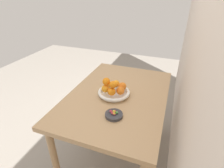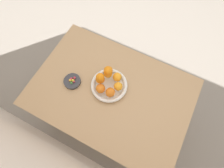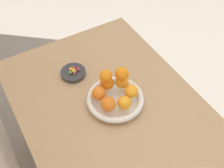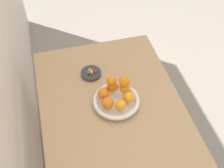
% 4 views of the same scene
% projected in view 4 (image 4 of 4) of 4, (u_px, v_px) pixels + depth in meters
% --- Properties ---
extents(dining_table, '(1.10, 0.76, 0.74)m').
position_uv_depth(dining_table, '(113.00, 118.00, 1.56)').
color(dining_table, tan).
rests_on(dining_table, ground_plane).
extents(fruit_bowl, '(0.25, 0.25, 0.04)m').
position_uv_depth(fruit_bowl, '(116.00, 101.00, 1.50)').
color(fruit_bowl, white).
rests_on(fruit_bowl, dining_table).
extents(candy_dish, '(0.12, 0.12, 0.02)m').
position_uv_depth(candy_dish, '(91.00, 73.00, 1.65)').
color(candy_dish, '#333338').
rests_on(candy_dish, dining_table).
extents(orange_0, '(0.06, 0.06, 0.06)m').
position_uv_depth(orange_0, '(121.00, 105.00, 1.43)').
color(orange_0, orange).
rests_on(orange_0, fruit_bowl).
extents(orange_1, '(0.06, 0.06, 0.06)m').
position_uv_depth(orange_1, '(129.00, 97.00, 1.46)').
color(orange_1, orange).
rests_on(orange_1, fruit_bowl).
extents(orange_2, '(0.06, 0.06, 0.06)m').
position_uv_depth(orange_2, '(125.00, 88.00, 1.50)').
color(orange_2, orange).
rests_on(orange_2, fruit_bowl).
extents(orange_3, '(0.06, 0.06, 0.06)m').
position_uv_depth(orange_3, '(112.00, 87.00, 1.51)').
color(orange_3, orange).
rests_on(orange_3, fruit_bowl).
extents(orange_4, '(0.06, 0.06, 0.06)m').
position_uv_depth(orange_4, '(103.00, 93.00, 1.47)').
color(orange_4, orange).
rests_on(orange_4, fruit_bowl).
extents(orange_5, '(0.06, 0.06, 0.06)m').
position_uv_depth(orange_5, '(108.00, 103.00, 1.43)').
color(orange_5, orange).
rests_on(orange_5, fruit_bowl).
extents(orange_6, '(0.06, 0.06, 0.06)m').
position_uv_depth(orange_6, '(124.00, 82.00, 1.45)').
color(orange_6, orange).
rests_on(orange_6, orange_2).
extents(orange_7, '(0.05, 0.05, 0.05)m').
position_uv_depth(orange_7, '(111.00, 81.00, 1.46)').
color(orange_7, orange).
rests_on(orange_7, orange_3).
extents(candy_ball_0, '(0.02, 0.02, 0.02)m').
position_uv_depth(candy_ball_0, '(92.00, 70.00, 1.65)').
color(candy_ball_0, '#472819').
rests_on(candy_ball_0, candy_dish).
extents(candy_ball_1, '(0.01, 0.01, 0.01)m').
position_uv_depth(candy_ball_1, '(91.00, 74.00, 1.63)').
color(candy_ball_1, '#C6384C').
rests_on(candy_ball_1, candy_dish).
extents(candy_ball_2, '(0.02, 0.02, 0.02)m').
position_uv_depth(candy_ball_2, '(91.00, 72.00, 1.63)').
color(candy_ball_2, gold).
rests_on(candy_ball_2, candy_dish).
extents(candy_ball_3, '(0.02, 0.02, 0.02)m').
position_uv_depth(candy_ball_3, '(90.00, 70.00, 1.65)').
color(candy_ball_3, gold).
rests_on(candy_ball_3, candy_dish).
extents(candy_ball_4, '(0.02, 0.02, 0.02)m').
position_uv_depth(candy_ball_4, '(88.00, 73.00, 1.63)').
color(candy_ball_4, '#4C9947').
rests_on(candy_ball_4, candy_dish).
extents(candy_ball_5, '(0.01, 0.01, 0.01)m').
position_uv_depth(candy_ball_5, '(89.00, 70.00, 1.65)').
color(candy_ball_5, '#C6384C').
rests_on(candy_ball_5, candy_dish).
extents(candy_ball_6, '(0.02, 0.02, 0.02)m').
position_uv_depth(candy_ball_6, '(92.00, 70.00, 1.65)').
color(candy_ball_6, '#C6384C').
rests_on(candy_ball_6, candy_dish).
extents(candy_ball_7, '(0.02, 0.02, 0.02)m').
position_uv_depth(candy_ball_7, '(95.00, 71.00, 1.64)').
color(candy_ball_7, '#C6384C').
rests_on(candy_ball_7, candy_dish).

